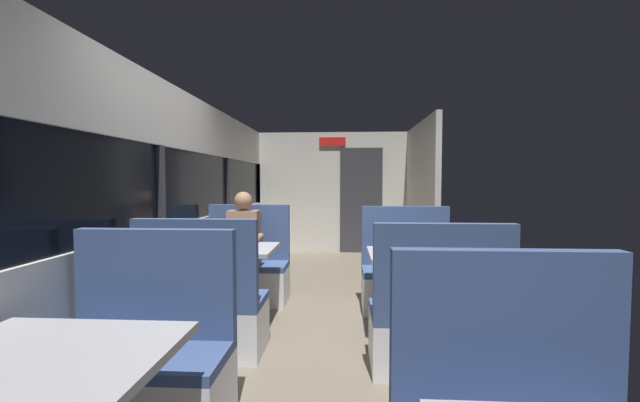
% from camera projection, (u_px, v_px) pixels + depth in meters
% --- Properties ---
extents(ground_plane, '(3.30, 9.20, 0.02)m').
position_uv_depth(ground_plane, '(319.00, 336.00, 3.58)').
color(ground_plane, '#665B4C').
extents(carriage_window_panel_left, '(0.09, 8.48, 2.30)m').
position_uv_depth(carriage_window_panel_left, '(159.00, 211.00, 3.61)').
color(carriage_window_panel_left, beige).
rests_on(carriage_window_panel_left, ground_plane).
extents(carriage_end_bulkhead, '(2.90, 0.11, 2.30)m').
position_uv_depth(carriage_end_bulkhead, '(335.00, 193.00, 7.70)').
color(carriage_end_bulkhead, beige).
rests_on(carriage_end_bulkhead, ground_plane).
extents(carriage_aisle_panel_right, '(0.08, 2.40, 2.30)m').
position_uv_depth(carriage_aisle_panel_right, '(420.00, 195.00, 6.43)').
color(carriage_aisle_panel_right, beige).
rests_on(carriage_aisle_panel_right, ground_plane).
extents(dining_table_near_window, '(0.90, 0.70, 0.74)m').
position_uv_depth(dining_table_near_window, '(50.00, 377.00, 1.52)').
color(dining_table_near_window, '#9E9EA3').
rests_on(dining_table_near_window, ground_plane).
extents(bench_near_window_facing_entry, '(0.95, 0.50, 1.10)m').
position_uv_depth(bench_near_window_facing_entry, '(144.00, 370.00, 2.23)').
color(bench_near_window_facing_entry, silver).
rests_on(bench_near_window_facing_entry, ground_plane).
extents(dining_table_mid_window, '(0.90, 0.70, 0.74)m').
position_uv_depth(dining_table_mid_window, '(228.00, 258.00, 3.87)').
color(dining_table_mid_window, '#9E9EA3').
rests_on(dining_table_mid_window, ground_plane).
extents(bench_mid_window_facing_end, '(0.95, 0.50, 1.10)m').
position_uv_depth(bench_mid_window_facing_end, '(204.00, 313.00, 3.19)').
color(bench_mid_window_facing_end, silver).
rests_on(bench_mid_window_facing_end, ground_plane).
extents(bench_mid_window_facing_entry, '(0.95, 0.50, 1.10)m').
position_uv_depth(bench_mid_window_facing_entry, '(246.00, 273.00, 4.58)').
color(bench_mid_window_facing_entry, silver).
rests_on(bench_mid_window_facing_entry, ground_plane).
extents(dining_table_rear_aisle, '(0.90, 0.70, 0.74)m').
position_uv_depth(dining_table_rear_aisle, '(419.00, 264.00, 3.57)').
color(dining_table_rear_aisle, '#9E9EA3').
rests_on(dining_table_rear_aisle, ground_plane).
extents(bench_rear_aisle_facing_end, '(0.95, 0.50, 1.10)m').
position_uv_depth(bench_rear_aisle_facing_end, '(437.00, 327.00, 2.88)').
color(bench_rear_aisle_facing_end, silver).
rests_on(bench_rear_aisle_facing_end, ground_plane).
extents(bench_rear_aisle_facing_entry, '(0.95, 0.50, 1.10)m').
position_uv_depth(bench_rear_aisle_facing_entry, '(407.00, 279.00, 4.28)').
color(bench_rear_aisle_facing_entry, silver).
rests_on(bench_rear_aisle_facing_entry, ground_plane).
extents(seated_passenger, '(0.47, 0.55, 1.26)m').
position_uv_depth(seated_passenger, '(245.00, 256.00, 4.50)').
color(seated_passenger, '#26262D').
rests_on(seated_passenger, ground_plane).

